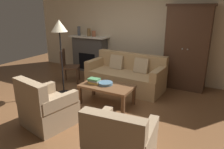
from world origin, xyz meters
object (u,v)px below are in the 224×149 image
at_px(couch, 126,76).
at_px(mantel_vase_terracotta, 94,34).
at_px(book_stack, 94,81).
at_px(armchair_near_left, 47,108).
at_px(fireplace, 90,53).
at_px(side_chair_wooden, 67,64).
at_px(mantel_vase_slate, 79,31).
at_px(mantel_vase_bronze, 89,32).
at_px(coffee_table, 107,88).
at_px(fruit_bowl, 106,83).
at_px(floor_lamp, 59,30).
at_px(armoire, 187,48).
at_px(armchair_near_right, 120,146).

relative_size(couch, mantel_vase_terracotta, 11.38).
bearing_deg(book_stack, armchair_near_left, -99.06).
distance_m(fireplace, side_chair_wooden, 1.23).
height_order(mantel_vase_slate, side_chair_wooden, mantel_vase_slate).
bearing_deg(armchair_near_left, couch, 78.93).
bearing_deg(mantel_vase_bronze, coffee_table, -47.58).
height_order(fruit_bowl, side_chair_wooden, side_chair_wooden).
height_order(side_chair_wooden, floor_lamp, floor_lamp).
xyz_separation_m(fireplace, fruit_bowl, (1.68, -1.87, -0.12)).
height_order(fruit_bowl, armchair_near_left, armchair_near_left).
relative_size(mantel_vase_terracotta, floor_lamp, 0.10).
distance_m(armoire, fruit_bowl, 2.28).
xyz_separation_m(fruit_bowl, armchair_near_left, (-0.44, -1.26, -0.13)).
bearing_deg(fruit_bowl, armoire, 54.65).
distance_m(book_stack, mantel_vase_slate, 2.73).
xyz_separation_m(couch, floor_lamp, (-1.16, -1.01, 1.17)).
bearing_deg(fruit_bowl, floor_lamp, -179.79).
bearing_deg(armchair_near_right, side_chair_wooden, 140.66).
distance_m(couch, mantel_vase_bronze, 2.09).
xyz_separation_m(couch, coffee_table, (0.04, -1.04, 0.05)).
distance_m(couch, fruit_bowl, 1.02).
bearing_deg(armchair_near_left, floor_lamp, 119.97).
xyz_separation_m(fireplace, floor_lamp, (0.51, -1.88, 0.92)).
distance_m(fireplace, armchair_near_left, 3.37).
bearing_deg(mantel_vase_slate, armoire, -1.03).
relative_size(fireplace, side_chair_wooden, 1.40).
height_order(mantel_vase_slate, mantel_vase_bronze, mantel_vase_slate).
distance_m(armoire, armchair_near_right, 3.45).
bearing_deg(floor_lamp, side_chair_wooden, 122.03).
relative_size(fireplace, mantel_vase_terracotta, 7.32).
xyz_separation_m(mantel_vase_terracotta, side_chair_wooden, (-0.08, -1.20, -0.69)).
relative_size(coffee_table, mantel_vase_terracotta, 6.39).
distance_m(fireplace, couch, 1.90).
height_order(book_stack, armchair_near_left, armchair_near_left).
xyz_separation_m(coffee_table, side_chair_wooden, (-1.62, 0.68, 0.15)).
bearing_deg(couch, mantel_vase_slate, 157.66).
distance_m(couch, mantel_vase_terracotta, 1.93).
relative_size(fruit_bowl, mantel_vase_terracotta, 1.77).
xyz_separation_m(fireplace, mantel_vase_terracotta, (0.18, -0.02, 0.64)).
distance_m(mantel_vase_bronze, armchair_near_right, 4.53).
bearing_deg(mantel_vase_terracotta, coffee_table, -50.71).
xyz_separation_m(mantel_vase_slate, mantel_vase_bronze, (0.38, 0.00, -0.02)).
height_order(book_stack, mantel_vase_bronze, mantel_vase_bronze).
height_order(mantel_vase_slate, floor_lamp, floor_lamp).
distance_m(fruit_bowl, mantel_vase_terracotta, 2.50).
bearing_deg(fireplace, mantel_vase_terracotta, -5.69).
height_order(fruit_bowl, mantel_vase_bronze, mantel_vase_bronze).
bearing_deg(mantel_vase_bronze, armchair_near_right, -50.62).
bearing_deg(coffee_table, book_stack, -177.19).
height_order(mantel_vase_terracotta, side_chair_wooden, mantel_vase_terracotta).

